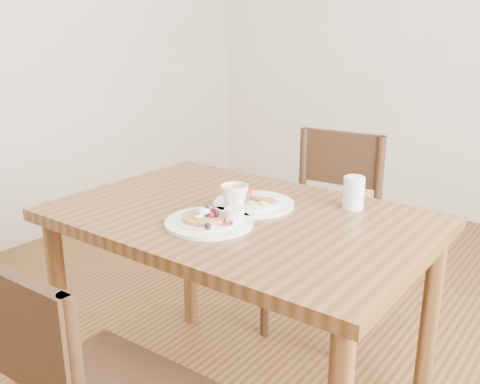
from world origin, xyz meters
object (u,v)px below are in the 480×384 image
Objects in this scene: pancake_plate at (211,220)px; teacup_saucer at (234,200)px; chair_far at (327,223)px; water_glass at (354,193)px; dining_table at (240,241)px; breakfast_plate at (253,202)px.

teacup_saucer reaches higher than pancake_plate.
chair_far is at bearing 91.59° from teacup_saucer.
pancake_plate is 2.54× the size of water_glass.
pancake_plate is (-0.01, -0.14, 0.11)m from dining_table.
dining_table is 0.71m from chair_far.
pancake_plate is 0.22m from breakfast_plate.
teacup_saucer is (-0.01, -0.09, 0.03)m from breakfast_plate.
pancake_plate is 0.49m from water_glass.
teacup_saucer is (-0.02, -0.01, 0.14)m from dining_table.
water_glass reaches higher than pancake_plate.
breakfast_plate is at bearing 87.06° from chair_far.
chair_far is 3.26× the size of breakfast_plate.
dining_table is 1.36× the size of chair_far.
teacup_saucer is 0.39m from water_glass.
dining_table is at bearing -83.64° from breakfast_plate.
water_glass is (0.28, 0.18, 0.04)m from breakfast_plate.
pancake_plate is at bearing -125.08° from water_glass.
teacup_saucer is at bearing 86.10° from chair_far.
chair_far reaches higher than water_glass.
water_glass is (0.27, 0.26, 0.15)m from dining_table.
chair_far is 0.76m from teacup_saucer.
water_glass is at bearing 54.92° from pancake_plate.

